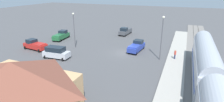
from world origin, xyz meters
TOP-DOWN VIEW (x-y plane):
  - ground_plane at (0.00, 0.00)m, footprint 200.00×200.00m
  - railway_track at (-14.00, 0.00)m, footprint 4.80×70.00m
  - platform at (-10.00, 0.00)m, footprint 3.20×46.00m
  - passenger_train at (-14.00, 15.15)m, footprint 2.93×35.79m
  - station_building at (4.00, 22.00)m, footprint 11.57×8.78m
  - pedestrian_on_platform at (-9.72, 0.39)m, footprint 0.36×0.36m
  - pickup_blue at (-2.02, -2.04)m, footprint 2.53×5.58m
  - pickup_charcoal at (4.48, -14.34)m, footprint 2.32×5.52m
  - suv_silver at (10.70, 7.50)m, footprint 5.01×2.62m
  - pickup_red at (18.07, 5.10)m, footprint 5.60×2.98m
  - pickup_green at (17.90, -3.60)m, footprint 2.54×5.58m
  - light_pole_near_platform at (-7.20, 0.99)m, footprint 0.44×0.44m
  - light_pole_lot_center at (11.02, 0.69)m, footprint 0.44×0.44m

SIDE VIEW (x-z plane):
  - ground_plane at x=0.00m, z-range 0.00..0.00m
  - railway_track at x=-14.00m, z-range -0.06..0.24m
  - platform at x=-10.00m, z-range 0.00..0.30m
  - pickup_blue at x=-2.02m, z-range -0.04..2.10m
  - pickup_charcoal at x=4.48m, z-range -0.04..2.10m
  - pickup_red at x=18.07m, z-range -0.04..2.10m
  - pickup_green at x=17.90m, z-range -0.04..2.10m
  - suv_silver at x=10.70m, z-range 0.04..2.26m
  - pedestrian_on_platform at x=-9.72m, z-range 0.43..2.14m
  - passenger_train at x=-14.00m, z-range 0.37..5.35m
  - station_building at x=4.00m, z-range 0.11..6.02m
  - light_pole_lot_center at x=11.02m, z-range 0.99..8.53m
  - light_pole_near_platform at x=-7.20m, z-range 1.01..8.93m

